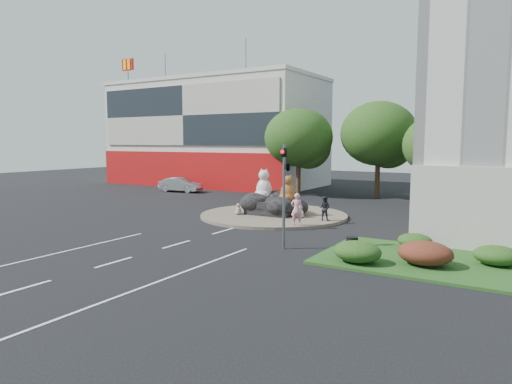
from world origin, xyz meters
TOP-DOWN VIEW (x-y plane):
  - ground at (0.00, 0.00)m, footprint 120.00×120.00m
  - roundabout_island at (0.00, 10.00)m, footprint 10.00×10.00m
  - rock_plinth at (0.00, 10.00)m, footprint 3.20×2.60m
  - shophouse_block at (-18.00, 27.91)m, footprint 25.20×12.30m
  - grass_verge at (12.00, 3.00)m, footprint 10.00×6.00m
  - tree_left at (-3.93, 22.06)m, footprint 6.46×6.46m
  - tree_mid at (3.07, 24.06)m, footprint 6.84×6.84m
  - tree_right at (9.07, 20.06)m, footprint 5.70×5.70m
  - hedge_near_green at (9.00, 1.00)m, footprint 2.00×1.60m
  - hedge_red at (11.50, 2.00)m, footprint 2.20×1.76m
  - hedge_mid_green at (14.00, 3.50)m, footprint 1.80×1.44m
  - hedge_back_green at (10.50, 4.80)m, footprint 1.60×1.28m
  - traffic_light at (5.10, 2.00)m, footprint 0.44×1.24m
  - street_lamp at (12.82, 8.00)m, footprint 2.34×0.22m
  - cat_white at (-0.89, 10.18)m, footprint 1.44×1.29m
  - cat_tabby at (1.11, 9.90)m, footprint 1.31×1.20m
  - kitten_calico at (-1.90, 8.48)m, footprint 0.59×0.55m
  - kitten_white at (2.25, 9.50)m, footprint 0.58×0.52m
  - pedestrian_pink at (3.27, 6.93)m, footprint 0.82×0.69m
  - pedestrian_dark at (4.00, 9.38)m, footprint 0.77×0.61m
  - parked_car at (-15.72, 18.60)m, footprint 4.70×2.22m
  - litter_bin at (8.33, 2.21)m, footprint 0.53×0.53m

SIDE VIEW (x-z plane):
  - ground at x=0.00m, z-range 0.00..0.00m
  - grass_verge at x=12.00m, z-range 0.00..0.12m
  - roundabout_island at x=0.00m, z-range 0.00..0.20m
  - hedge_back_green at x=10.50m, z-range 0.12..0.84m
  - litter_bin at x=8.33m, z-range 0.12..0.91m
  - hedge_mid_green at x=14.00m, z-range 0.12..0.93m
  - hedge_near_green at x=9.00m, z-range 0.12..1.02m
  - kitten_calico at x=-1.90m, z-range 0.20..1.00m
  - hedge_red at x=11.50m, z-range 0.12..1.11m
  - kitten_white at x=2.25m, z-range 0.20..1.05m
  - rock_plinth at x=0.00m, z-range 0.20..1.10m
  - parked_car at x=-15.72m, z-range 0.00..1.49m
  - pedestrian_dark at x=4.00m, z-range 0.20..1.75m
  - pedestrian_pink at x=3.27m, z-range 0.20..2.12m
  - cat_tabby at x=1.11m, z-range 1.10..2.97m
  - cat_white at x=-0.89m, z-range 1.10..3.29m
  - traffic_light at x=5.10m, z-range 1.12..6.12m
  - street_lamp at x=12.82m, z-range 0.52..8.58m
  - tree_right at x=9.07m, z-range 0.98..8.28m
  - tree_left at x=-3.93m, z-range 1.11..9.38m
  - tree_mid at x=3.07m, z-range 1.18..9.94m
  - shophouse_block at x=-18.00m, z-range -2.52..14.88m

